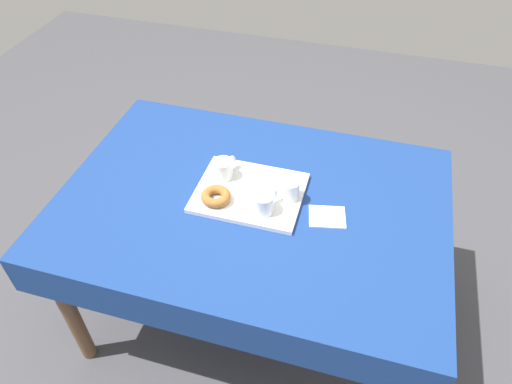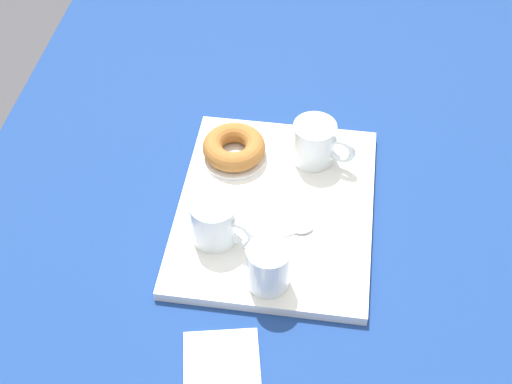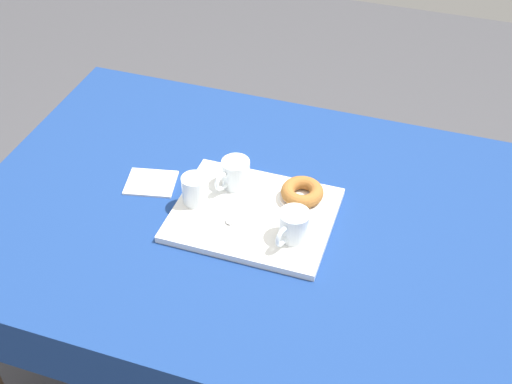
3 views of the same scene
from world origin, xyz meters
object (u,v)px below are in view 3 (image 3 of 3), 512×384
serving_tray (254,215)px  sugar_donut_left (302,192)px  tea_mug_left (235,174)px  tea_mug_right (294,226)px  water_glass_near (195,191)px  teaspoon_near (229,217)px  dining_table (251,232)px  paper_napkin (151,183)px  donut_plate_left (302,198)px

serving_tray → sugar_donut_left: sugar_donut_left is taller
tea_mug_left → tea_mug_right: (-0.21, 0.15, 0.00)m
sugar_donut_left → serving_tray: bearing=40.0°
water_glass_near → teaspoon_near: 0.12m
dining_table → tea_mug_left: bearing=-45.2°
tea_mug_left → paper_napkin: 0.25m
tea_mug_left → teaspoon_near: (-0.03, 0.13, -0.03)m
sugar_donut_left → donut_plate_left: bearing=0.0°
dining_table → teaspoon_near: bearing=59.4°
serving_tray → tea_mug_right: bearing=155.9°
water_glass_near → sugar_donut_left: size_ratio=0.70×
dining_table → paper_napkin: size_ratio=11.11×
tea_mug_left → teaspoon_near: 0.14m
dining_table → sugar_donut_left: sugar_donut_left is taller
serving_tray → dining_table: bearing=-54.2°
tea_mug_right → water_glass_near: bearing=-9.5°
donut_plate_left → paper_napkin: 0.43m
dining_table → teaspoon_near: 0.13m
sugar_donut_left → paper_napkin: 0.43m
tea_mug_left → tea_mug_right: bearing=144.9°
donut_plate_left → paper_napkin: size_ratio=0.88×
dining_table → teaspoon_near: (0.04, 0.06, 0.11)m
tea_mug_left → paper_napkin: tea_mug_left is taller
donut_plate_left → serving_tray: bearing=40.0°
dining_table → donut_plate_left: 0.18m
dining_table → tea_mug_left: (0.07, -0.07, 0.14)m
serving_tray → water_glass_near: size_ratio=5.17×
tea_mug_left → donut_plate_left: size_ratio=0.94×
water_glass_near → paper_napkin: water_glass_near is taller
tea_mug_left → sugar_donut_left: size_ratio=0.99×
serving_tray → sugar_donut_left: bearing=-140.0°
paper_napkin → teaspoon_near: bearing=163.0°
tea_mug_left → donut_plate_left: (-0.19, -0.00, -0.03)m
dining_table → water_glass_near: size_ratio=18.77×
donut_plate_left → teaspoon_near: 0.21m
serving_tray → teaspoon_near: (0.06, 0.04, 0.01)m
water_glass_near → paper_napkin: bearing=-16.9°
tea_mug_left → dining_table: bearing=134.8°
teaspoon_near → paper_napkin: (0.26, -0.08, -0.02)m
tea_mug_left → teaspoon_near: tea_mug_left is taller
dining_table → tea_mug_right: tea_mug_right is taller
water_glass_near → teaspoon_near: water_glass_near is taller
serving_tray → paper_napkin: size_ratio=3.06×
serving_tray → tea_mug_left: 0.13m
tea_mug_left → serving_tray: bearing=132.7°
dining_table → sugar_donut_left: 0.19m
tea_mug_left → water_glass_near: (0.08, 0.10, -0.00)m
dining_table → water_glass_near: water_glass_near is taller
tea_mug_left → sugar_donut_left: tea_mug_left is taller
teaspoon_near → paper_napkin: 0.28m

